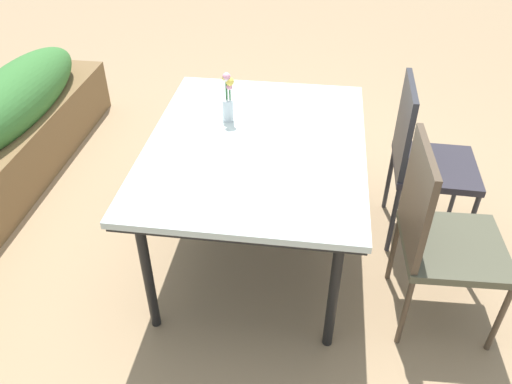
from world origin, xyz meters
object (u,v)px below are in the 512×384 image
object	(u,v)px
dining_table	(256,151)
chair_near_right	(423,155)
chair_near_left	(438,231)
flower_vase	(228,97)

from	to	relation	value
dining_table	chair_near_right	bearing A→B (deg)	-70.43
dining_table	chair_near_left	xyz separation A→B (m)	(-0.32, -0.89, -0.16)
dining_table	flower_vase	bearing A→B (deg)	41.10
dining_table	flower_vase	size ratio (longest dim) A/B	5.20
chair_near_right	flower_vase	world-z (taller)	flower_vase
dining_table	flower_vase	distance (m)	0.33
dining_table	chair_near_right	distance (m)	0.96
chair_near_left	chair_near_right	bearing A→B (deg)	177.15
dining_table	flower_vase	world-z (taller)	flower_vase
dining_table	flower_vase	xyz separation A→B (m)	(0.20, 0.18, 0.19)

